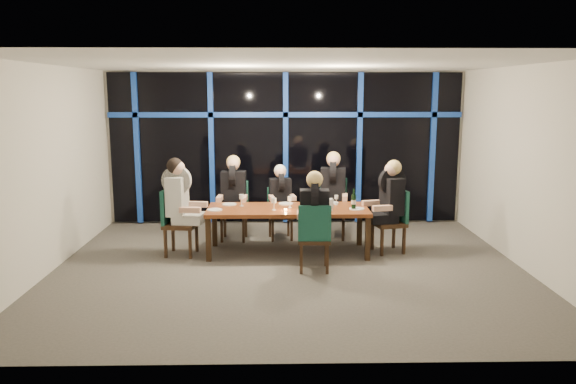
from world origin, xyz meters
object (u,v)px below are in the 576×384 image
Objects in this scene: chair_end_left at (175,218)px; chair_near_mid at (314,234)px; dining_table at (288,212)px; chair_far_right at (333,205)px; diner_far_mid at (281,191)px; diner_near_mid at (314,206)px; chair_far_left at (234,207)px; chair_far_mid at (280,210)px; chair_end_right at (394,217)px; diner_end_right at (390,193)px; wine_bottle at (354,202)px; diner_far_left at (233,185)px; water_pitcher at (329,205)px; diner_far_right at (333,183)px; diner_end_left at (179,193)px.

chair_near_mid is (2.18, -0.92, -0.03)m from chair_end_left.
dining_table is 2.45× the size of chair_far_right.
diner_near_mid is (0.48, -1.78, 0.10)m from diner_far_mid.
chair_far_left is 1.33m from chair_end_left.
chair_end_left is (-1.70, -1.02, 0.09)m from chair_far_mid.
diner_far_mid reaches higher than chair_end_right.
wine_bottle is (-0.60, -0.15, -0.11)m from diner_end_right.
chair_end_right is at bearing -13.65° from diner_far_left.
water_pitcher is at bearing -20.07° from dining_table.
diner_far_right is 1.09m from wine_bottle.
chair_far_mid is 1.07m from diner_far_right.
chair_near_mid is 1.14m from wine_bottle.
chair_far_right is at bearing -101.94° from diner_near_mid.
diner_end_left is at bearing -90.00° from chair_end_left.
diner_far_left reaches higher than chair_far_right.
chair_far_left is at bearing 173.49° from chair_far_mid.
diner_far_mid is (-0.95, -0.14, 0.28)m from chair_far_right.
diner_far_mid is 0.95m from diner_far_right.
diner_end_right is at bearing 31.03° from water_pitcher.
chair_far_left is 1.81m from diner_far_right.
chair_far_right is at bearing -150.89° from chair_end_right.
diner_far_right is at bearing -151.24° from diner_end_right.
chair_end_right is 2.05m from diner_far_mid.
chair_end_left is 5.44× the size of water_pitcher.
diner_end_right is at bearing -16.35° from chair_far_left.
diner_near_mid reaches higher than dining_table.
dining_table is at bearing -80.47° from diner_end_left.
chair_end_left reaches higher than water_pitcher.
chair_far_mid is at bearing -168.18° from chair_far_right.
chair_far_right is 0.43m from diner_far_right.
diner_far_right is 3.10× the size of wine_bottle.
diner_far_right is 1.24m from diner_end_right.
chair_end_left reaches higher than chair_far_left.
diner_end_left is 1.06× the size of diner_near_mid.
diner_far_left is at bearing 179.52° from chair_far_mid.
wine_bottle reaches higher than chair_far_mid.
diner_far_mid is 2.66× the size of wine_bottle.
chair_far_right is 2.82m from diner_end_left.
diner_end_right is 5.12× the size of water_pitcher.
chair_far_mid is 4.61× the size of water_pitcher.
diner_far_right is at bearing 6.03° from diner_far_left.
diner_near_mid reaches higher than chair_end_left.
chair_far_left is 1.35m from diner_end_left.
diner_far_left reaches higher than wine_bottle.
chair_near_mid is at bearing -84.40° from diner_far_mid.
diner_far_right reaches higher than chair_near_mid.
chair_far_right is 2.02m from diner_near_mid.
chair_far_right is 1.05× the size of diner_end_right.
chair_near_mid is 0.98× the size of diner_far_right.
diner_far_right is 5.23× the size of water_pitcher.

